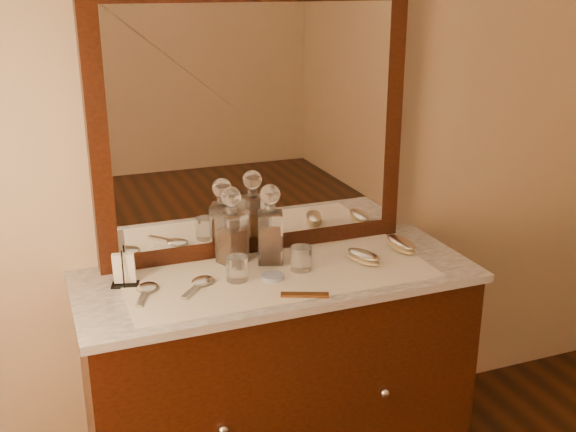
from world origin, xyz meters
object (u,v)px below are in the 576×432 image
at_px(napkin_rack, 124,271).
at_px(hand_mirror_outer, 146,290).
at_px(brush_far, 401,244).
at_px(dresser_cabinet, 279,378).
at_px(brush_near, 364,257).
at_px(hand_mirror_inner, 201,283).
at_px(comb, 305,295).
at_px(decanter_right, 270,232).
at_px(decanter_left, 232,234).
at_px(mirror_frame, 254,124).
at_px(pin_dish, 273,277).

distance_m(napkin_rack, hand_mirror_outer, 0.11).
bearing_deg(napkin_rack, brush_far, -3.45).
distance_m(dresser_cabinet, brush_near, 0.57).
distance_m(dresser_cabinet, hand_mirror_inner, 0.54).
bearing_deg(comb, hand_mirror_inner, 167.34).
bearing_deg(hand_mirror_inner, decanter_right, 20.29).
bearing_deg(decanter_left, mirror_frame, 38.14).
bearing_deg(brush_far, napkin_rack, 176.55).
bearing_deg(pin_dish, mirror_frame, 82.89).
bearing_deg(hand_mirror_outer, brush_far, 1.25).
height_order(decanter_right, hand_mirror_inner, decanter_right).
relative_size(pin_dish, hand_mirror_inner, 0.46).
height_order(mirror_frame, napkin_rack, mirror_frame).
relative_size(comb, hand_mirror_outer, 0.85).
distance_m(dresser_cabinet, napkin_rack, 0.73).
height_order(brush_near, brush_far, brush_far).
xyz_separation_m(pin_dish, decanter_left, (-0.09, 0.19, 0.11)).
height_order(comb, decanter_right, decanter_right).
distance_m(dresser_cabinet, decanter_right, 0.57).
relative_size(pin_dish, napkin_rack, 0.58).
relative_size(napkin_rack, decanter_left, 0.48).
height_order(decanter_left, brush_near, decanter_left).
relative_size(hand_mirror_outer, hand_mirror_inner, 1.08).
xyz_separation_m(decanter_left, decanter_right, (0.14, -0.04, 0.00)).
xyz_separation_m(napkin_rack, hand_mirror_outer, (0.06, -0.09, -0.04)).
xyz_separation_m(dresser_cabinet, decanter_right, (0.01, 0.10, 0.56)).
distance_m(dresser_cabinet, decanter_left, 0.59).
height_order(dresser_cabinet, mirror_frame, mirror_frame).
bearing_deg(hand_mirror_inner, brush_far, 2.46).
bearing_deg(dresser_cabinet, hand_mirror_inner, -178.54).
xyz_separation_m(dresser_cabinet, hand_mirror_outer, (-0.47, 0.01, 0.45)).
xyz_separation_m(comb, hand_mirror_outer, (-0.49, 0.22, 0.00)).
bearing_deg(comb, hand_mirror_outer, 177.60).
height_order(napkin_rack, hand_mirror_inner, napkin_rack).
bearing_deg(mirror_frame, brush_far, -22.64).
xyz_separation_m(dresser_cabinet, comb, (0.01, -0.22, 0.45)).
bearing_deg(dresser_cabinet, brush_near, -5.17).
bearing_deg(decanter_right, decanter_left, 162.27).
height_order(dresser_cabinet, napkin_rack, napkin_rack).
bearing_deg(comb, decanter_right, 113.35).
height_order(comb, hand_mirror_outer, hand_mirror_outer).
bearing_deg(hand_mirror_inner, dresser_cabinet, 1.46).
height_order(dresser_cabinet, comb, comb).
bearing_deg(decanter_right, brush_far, -8.30).
height_order(comb, hand_mirror_inner, hand_mirror_inner).
relative_size(brush_far, hand_mirror_inner, 0.97).
bearing_deg(brush_far, decanter_right, 171.70).
distance_m(comb, hand_mirror_inner, 0.37).
xyz_separation_m(napkin_rack, decanter_right, (0.54, 0.01, 0.06)).
xyz_separation_m(napkin_rack, decanter_left, (0.40, 0.05, 0.06)).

